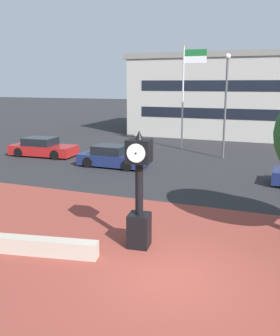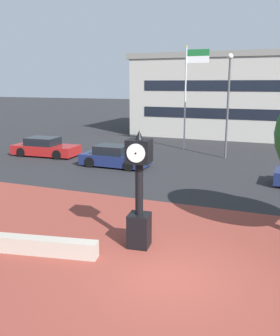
{
  "view_description": "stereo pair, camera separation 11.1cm",
  "coord_description": "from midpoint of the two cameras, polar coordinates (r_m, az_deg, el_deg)",
  "views": [
    {
      "loc": [
        2.5,
        -8.51,
        4.95
      ],
      "look_at": [
        -1.33,
        1.36,
        2.5
      ],
      "focal_mm": 39.44,
      "sensor_mm": 36.0,
      "label": 1
    },
    {
      "loc": [
        2.6,
        -8.47,
        4.95
      ],
      "look_at": [
        -1.33,
        1.36,
        2.5
      ],
      "focal_mm": 39.44,
      "sensor_mm": 36.0,
      "label": 2
    }
  ],
  "objects": [
    {
      "name": "car_street_distant",
      "position": [
        26.45,
        -14.92,
        3.04
      ],
      "size": [
        4.63,
        2.14,
        1.28
      ],
      "rotation": [
        0.0,
        0.0,
        4.77
      ],
      "color": "maroon",
      "rests_on": "ground"
    },
    {
      "name": "flagpole_primary",
      "position": [
        28.07,
        6.99,
        12.15
      ],
      "size": [
        1.74,
        0.14,
        7.59
      ],
      "color": "silver",
      "rests_on": "ground"
    },
    {
      "name": "car_street_near",
      "position": [
        22.39,
        -4.43,
        1.68
      ],
      "size": [
        4.13,
        1.93,
        1.28
      ],
      "rotation": [
        0.0,
        0.0,
        4.7
      ],
      "color": "navy",
      "rests_on": "ground"
    },
    {
      "name": "street_lamp_post",
      "position": [
        25.06,
        13.01,
        10.82
      ],
      "size": [
        0.36,
        0.36,
        6.78
      ],
      "color": "#4C4C51",
      "rests_on": "ground"
    },
    {
      "name": "plaza_brick_paving",
      "position": [
        10.93,
        5.53,
        -13.97
      ],
      "size": [
        44.0,
        9.83,
        0.01
      ],
      "primitive_type": "cube",
      "color": "brown",
      "rests_on": "ground"
    },
    {
      "name": "planter_wall",
      "position": [
        11.45,
        -14.77,
        -11.69
      ],
      "size": [
        3.22,
        1.0,
        0.5
      ],
      "primitive_type": "cube",
      "rotation": [
        0.0,
        0.0,
        0.19
      ],
      "color": "#ADA393",
      "rests_on": "ground"
    },
    {
      "name": "street_clock",
      "position": [
        11.12,
        -0.42,
        -4.13
      ],
      "size": [
        0.76,
        0.8,
        3.62
      ],
      "rotation": [
        0.0,
        0.0,
        0.12
      ],
      "color": "black",
      "rests_on": "ground"
    },
    {
      "name": "ground_plane",
      "position": [
        10.15,
        4.07,
        -16.21
      ],
      "size": [
        200.0,
        200.0,
        0.0
      ],
      "primitive_type": "plane",
      "color": "#262628"
    }
  ]
}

